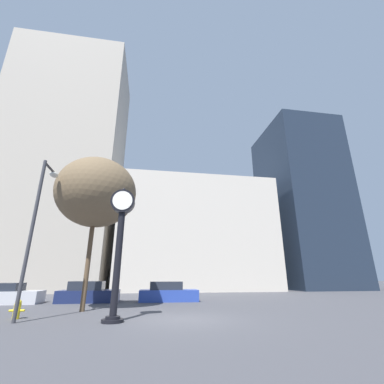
{
  "coord_description": "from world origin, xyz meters",
  "views": [
    {
      "loc": [
        -1.39,
        -11.22,
        1.61
      ],
      "look_at": [
        2.23,
        10.8,
        9.02
      ],
      "focal_mm": 24.0,
      "sensor_mm": 36.0,
      "label": 1
    }
  ],
  "objects_px": {
    "street_clock": "(120,235)",
    "car_blue": "(168,293)",
    "car_navy": "(89,293)",
    "bare_tree": "(97,193)",
    "fire_hydrant_near": "(17,309)",
    "street_lamp_left": "(39,211)",
    "car_silver": "(1,295)"
  },
  "relations": [
    {
      "from": "street_clock",
      "to": "street_lamp_left",
      "type": "relative_size",
      "value": 0.81
    },
    {
      "from": "car_blue",
      "to": "fire_hydrant_near",
      "type": "bearing_deg",
      "value": -132.23
    },
    {
      "from": "street_clock",
      "to": "bare_tree",
      "type": "height_order",
      "value": "bare_tree"
    },
    {
      "from": "street_clock",
      "to": "fire_hydrant_near",
      "type": "bearing_deg",
      "value": 159.46
    },
    {
      "from": "car_navy",
      "to": "car_blue",
      "type": "relative_size",
      "value": 0.95
    },
    {
      "from": "car_silver",
      "to": "street_clock",
      "type": "bearing_deg",
      "value": -48.83
    },
    {
      "from": "car_navy",
      "to": "car_blue",
      "type": "distance_m",
      "value": 5.36
    },
    {
      "from": "car_navy",
      "to": "bare_tree",
      "type": "distance_m",
      "value": 7.54
    },
    {
      "from": "car_navy",
      "to": "fire_hydrant_near",
      "type": "bearing_deg",
      "value": -100.94
    },
    {
      "from": "fire_hydrant_near",
      "to": "street_clock",
      "type": "bearing_deg",
      "value": -20.54
    },
    {
      "from": "car_silver",
      "to": "fire_hydrant_near",
      "type": "distance_m",
      "value": 7.8
    },
    {
      "from": "car_blue",
      "to": "car_navy",
      "type": "bearing_deg",
      "value": -179.98
    },
    {
      "from": "car_silver",
      "to": "bare_tree",
      "type": "distance_m",
      "value": 9.47
    },
    {
      "from": "street_clock",
      "to": "car_silver",
      "type": "relative_size",
      "value": 1.12
    },
    {
      "from": "street_clock",
      "to": "bare_tree",
      "type": "bearing_deg",
      "value": 117.98
    },
    {
      "from": "car_silver",
      "to": "car_blue",
      "type": "distance_m",
      "value": 10.6
    },
    {
      "from": "street_lamp_left",
      "to": "car_navy",
      "type": "bearing_deg",
      "value": 83.39
    },
    {
      "from": "car_navy",
      "to": "bare_tree",
      "type": "bearing_deg",
      "value": -81.63
    },
    {
      "from": "street_clock",
      "to": "car_blue",
      "type": "height_order",
      "value": "street_clock"
    },
    {
      "from": "street_lamp_left",
      "to": "bare_tree",
      "type": "bearing_deg",
      "value": 58.79
    },
    {
      "from": "street_clock",
      "to": "fire_hydrant_near",
      "type": "distance_m",
      "value": 5.14
    },
    {
      "from": "street_clock",
      "to": "street_lamp_left",
      "type": "height_order",
      "value": "street_lamp_left"
    },
    {
      "from": "fire_hydrant_near",
      "to": "street_lamp_left",
      "type": "xyz_separation_m",
      "value": [
        0.4,
        -0.69,
        3.97
      ]
    },
    {
      "from": "car_blue",
      "to": "bare_tree",
      "type": "distance_m",
      "value": 8.7
    },
    {
      "from": "fire_hydrant_near",
      "to": "car_blue",
      "type": "bearing_deg",
      "value": 46.04
    },
    {
      "from": "street_clock",
      "to": "car_blue",
      "type": "distance_m",
      "value": 9.22
    },
    {
      "from": "street_clock",
      "to": "car_blue",
      "type": "xyz_separation_m",
      "value": [
        2.68,
        8.39,
        -2.72
      ]
    },
    {
      "from": "fire_hydrant_near",
      "to": "bare_tree",
      "type": "bearing_deg",
      "value": 44.91
    },
    {
      "from": "street_clock",
      "to": "fire_hydrant_near",
      "type": "xyz_separation_m",
      "value": [
        -3.97,
        1.49,
        -2.89
      ]
    },
    {
      "from": "bare_tree",
      "to": "street_clock",
      "type": "bearing_deg",
      "value": -62.02
    },
    {
      "from": "street_clock",
      "to": "car_silver",
      "type": "bearing_deg",
      "value": 133.9
    },
    {
      "from": "street_clock",
      "to": "fire_hydrant_near",
      "type": "height_order",
      "value": "street_clock"
    }
  ]
}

